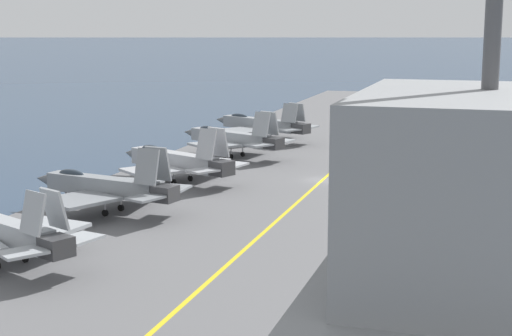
# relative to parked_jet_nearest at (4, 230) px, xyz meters

# --- Properties ---
(ground_plane) EXTENTS (2000.00, 2000.00, 0.00)m
(ground_plane) POSITION_rel_parked_jet_nearest_xyz_m (36.06, -15.04, -2.84)
(ground_plane) COLOR navy
(carrier_deck) EXTENTS (228.30, 46.39, 0.40)m
(carrier_deck) POSITION_rel_parked_jet_nearest_xyz_m (36.06, -15.04, -2.64)
(carrier_deck) COLOR slate
(carrier_deck) RESTS_ON ground
(deck_stripe_foul_line) EXTENTS (205.47, 1.63, 0.01)m
(deck_stripe_foul_line) POSITION_rel_parked_jet_nearest_xyz_m (36.06, -27.80, -2.44)
(deck_stripe_foul_line) COLOR yellow
(deck_stripe_foul_line) RESTS_ON carrier_deck
(deck_stripe_centerline) EXTENTS (205.47, 0.36, 0.01)m
(deck_stripe_centerline) POSITION_rel_parked_jet_nearest_xyz_m (36.06, -15.04, -2.44)
(deck_stripe_centerline) COLOR yellow
(deck_stripe_centerline) RESTS_ON carrier_deck
(parked_jet_nearest) EXTENTS (12.28, 15.14, 6.03)m
(parked_jet_nearest) POSITION_rel_parked_jet_nearest_xyz_m (0.00, 0.00, 0.00)
(parked_jet_nearest) COLOR #9EA3A8
(parked_jet_nearest) RESTS_ON carrier_deck
(parked_jet_second) EXTENTS (13.38, 15.53, 6.30)m
(parked_jet_second) POSITION_rel_parked_jet_nearest_xyz_m (15.83, 0.36, -0.03)
(parked_jet_second) COLOR gray
(parked_jet_second) RESTS_ON carrier_deck
(parked_jet_third) EXTENTS (13.01, 15.97, 6.28)m
(parked_jet_third) POSITION_rel_parked_jet_nearest_xyz_m (30.65, -0.26, -0.14)
(parked_jet_third) COLOR #A8AAAF
(parked_jet_third) RESTS_ON carrier_deck
(parked_jet_fourth) EXTENTS (12.21, 16.44, 6.19)m
(parked_jet_fourth) POSITION_rel_parked_jet_nearest_xyz_m (47.43, -0.93, 0.02)
(parked_jet_fourth) COLOR #93999E
(parked_jet_fourth) RESTS_ON carrier_deck
(parked_jet_fifth) EXTENTS (14.13, 17.12, 5.84)m
(parked_jet_fifth) POSITION_rel_parked_jet_nearest_xyz_m (62.01, -0.48, -0.05)
(parked_jet_fifth) COLOR gray
(parked_jet_fifth) RESTS_ON carrier_deck
(crew_red_vest) EXTENTS (0.39, 0.27, 1.81)m
(crew_red_vest) POSITION_rel_parked_jet_nearest_xyz_m (11.66, -33.14, -1.45)
(crew_red_vest) COLOR #4C473D
(crew_red_vest) RESTS_ON carrier_deck
(crew_green_vest) EXTENTS (0.46, 0.44, 1.76)m
(crew_green_vest) POSITION_rel_parked_jet_nearest_xyz_m (62.44, -23.34, -1.47)
(crew_green_vest) COLOR #383328
(crew_green_vest) RESTS_ON carrier_deck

